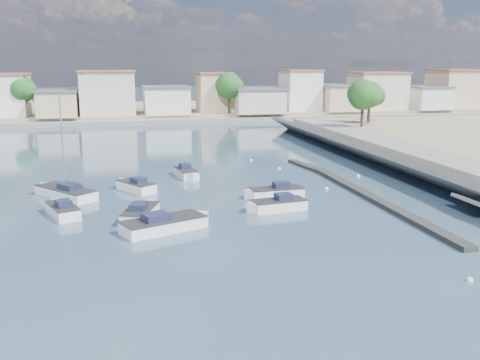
# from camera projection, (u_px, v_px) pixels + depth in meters

# --- Properties ---
(ground) EXTENTS (400.00, 400.00, 0.00)m
(ground) POSITION_uv_depth(u_px,v_px,m) (221.00, 148.00, 71.09)
(ground) COLOR #314A62
(ground) RESTS_ON ground
(seawall_walkway) EXTENTS (5.00, 90.00, 1.80)m
(seawall_walkway) POSITION_uv_depth(u_px,v_px,m) (472.00, 175.00, 49.11)
(seawall_walkway) COLOR slate
(seawall_walkway) RESTS_ON ground
(breakwater) EXTENTS (2.00, 31.02, 0.35)m
(breakwater) POSITION_uv_depth(u_px,v_px,m) (357.00, 190.00, 46.49)
(breakwater) COLOR black
(breakwater) RESTS_ON ground
(far_shore_land) EXTENTS (160.00, 40.00, 1.40)m
(far_shore_land) POSITION_uv_depth(u_px,v_px,m) (178.00, 110.00, 120.52)
(far_shore_land) COLOR gray
(far_shore_land) RESTS_ON ground
(far_shore_quay) EXTENTS (160.00, 2.50, 0.80)m
(far_shore_quay) POSITION_uv_depth(u_px,v_px,m) (191.00, 121.00, 100.56)
(far_shore_quay) COLOR slate
(far_shore_quay) RESTS_ON ground
(far_town) EXTENTS (113.01, 12.80, 8.35)m
(far_town) POSITION_uv_depth(u_px,v_px,m) (239.00, 94.00, 107.53)
(far_town) COLOR beige
(far_town) RESTS_ON far_shore_land
(shore_trees) EXTENTS (74.56, 38.32, 7.92)m
(shore_trees) POSITION_uv_depth(u_px,v_px,m) (237.00, 90.00, 98.35)
(shore_trees) COLOR #38281E
(shore_trees) RESTS_ON ground
(motorboat_a) EXTENTS (2.92, 4.55, 1.48)m
(motorboat_a) POSITION_uv_depth(u_px,v_px,m) (62.00, 210.00, 39.27)
(motorboat_a) COLOR white
(motorboat_a) RESTS_ON ground
(motorboat_b) EXTENTS (3.06, 4.81, 1.48)m
(motorboat_b) POSITION_uv_depth(u_px,v_px,m) (141.00, 213.00, 38.55)
(motorboat_b) COLOR white
(motorboat_b) RESTS_ON ground
(motorboat_c) EXTENTS (5.05, 1.97, 1.48)m
(motorboat_c) POSITION_uv_depth(u_px,v_px,m) (273.00, 193.00, 44.50)
(motorboat_c) COLOR white
(motorboat_c) RESTS_ON ground
(motorboat_d) EXTENTS (4.76, 2.25, 1.48)m
(motorboat_d) POSITION_uv_depth(u_px,v_px,m) (276.00, 206.00, 40.57)
(motorboat_d) COLOR white
(motorboat_d) RESTS_ON ground
(motorboat_f) EXTENTS (3.51, 4.25, 1.48)m
(motorboat_f) POSITION_uv_depth(u_px,v_px,m) (135.00, 186.00, 46.94)
(motorboat_f) COLOR white
(motorboat_f) RESTS_ON ground
(motorboat_g) EXTENTS (2.16, 4.67, 1.48)m
(motorboat_g) POSITION_uv_depth(u_px,v_px,m) (187.00, 174.00, 52.39)
(motorboat_g) COLOR white
(motorboat_g) RESTS_ON ground
(motorboat_h) EXTENTS (6.25, 4.19, 1.48)m
(motorboat_h) POSITION_uv_depth(u_px,v_px,m) (168.00, 224.00, 35.88)
(motorboat_h) COLOR white
(motorboat_h) RESTS_ON ground
(sailboat) EXTENTS (5.47, 6.07, 9.00)m
(sailboat) POSITION_uv_depth(u_px,v_px,m) (64.00, 192.00, 44.71)
(sailboat) COLOR white
(sailboat) RESTS_ON ground
(mooring_buoys) EXTENTS (10.77, 36.73, 0.37)m
(mooring_buoys) POSITION_uv_depth(u_px,v_px,m) (344.00, 191.00, 46.84)
(mooring_buoys) COLOR white
(mooring_buoys) RESTS_ON ground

